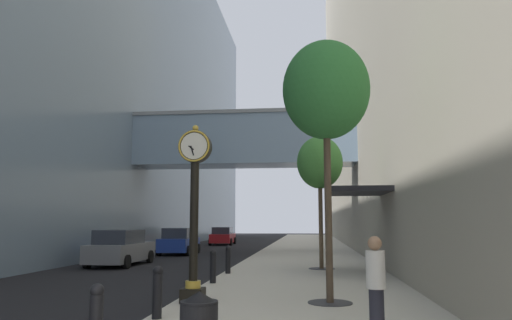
# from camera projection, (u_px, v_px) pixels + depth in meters

# --- Properties ---
(ground_plane) EXTENTS (110.00, 110.00, 0.00)m
(ground_plane) POSITION_uv_depth(u_px,v_px,m) (258.00, 254.00, 31.19)
(ground_plane) COLOR black
(ground_plane) RESTS_ON ground
(sidewalk_right) EXTENTS (6.50, 80.00, 0.14)m
(sidewalk_right) POSITION_uv_depth(u_px,v_px,m) (308.00, 251.00, 33.80)
(sidewalk_right) COLOR beige
(sidewalk_right) RESTS_ON ground
(building_block_left) EXTENTS (24.02, 80.00, 30.65)m
(building_block_left) POSITION_uv_depth(u_px,v_px,m) (102.00, 54.00, 37.48)
(building_block_left) COLOR slate
(building_block_left) RESTS_ON ground
(street_clock) EXTENTS (0.84, 0.55, 4.49)m
(street_clock) POSITION_uv_depth(u_px,v_px,m) (194.00, 203.00, 12.12)
(street_clock) COLOR black
(street_clock) RESTS_ON sidewalk_right
(bollard_nearest) EXTENTS (0.21, 0.21, 1.08)m
(bollard_nearest) POSITION_uv_depth(u_px,v_px,m) (96.00, 319.00, 7.07)
(bollard_nearest) COLOR black
(bollard_nearest) RESTS_ON sidewalk_right
(bollard_second) EXTENTS (0.21, 0.21, 1.08)m
(bollard_second) POSITION_uv_depth(u_px,v_px,m) (157.00, 291.00, 9.92)
(bollard_second) COLOR black
(bollard_second) RESTS_ON sidewalk_right
(bollard_fourth) EXTENTS (0.21, 0.21, 1.08)m
(bollard_fourth) POSITION_uv_depth(u_px,v_px,m) (213.00, 266.00, 15.62)
(bollard_fourth) COLOR black
(bollard_fourth) RESTS_ON sidewalk_right
(bollard_fifth) EXTENTS (0.21, 0.21, 1.08)m
(bollard_fifth) POSITION_uv_depth(u_px,v_px,m) (228.00, 259.00, 18.47)
(bollard_fifth) COLOR black
(bollard_fifth) RESTS_ON sidewalk_right
(street_tree_near) EXTENTS (2.26, 2.26, 6.71)m
(street_tree_near) POSITION_uv_depth(u_px,v_px,m) (326.00, 92.00, 12.41)
(street_tree_near) COLOR #333335
(street_tree_near) RESTS_ON sidewalk_right
(street_tree_mid_near) EXTENTS (1.99, 1.99, 5.70)m
(street_tree_mid_near) POSITION_uv_depth(u_px,v_px,m) (320.00, 164.00, 20.76)
(street_tree_mid_near) COLOR #333335
(street_tree_mid_near) RESTS_ON sidewalk_right
(pedestrian_walking) EXTENTS (0.36, 0.36, 1.74)m
(pedestrian_walking) POSITION_uv_depth(u_px,v_px,m) (376.00, 283.00, 8.40)
(pedestrian_walking) COLOR #23232D
(pedestrian_walking) RESTS_ON sidewalk_right
(storefront_awning) EXTENTS (2.40, 3.60, 3.30)m
(storefront_awning) POSITION_uv_depth(u_px,v_px,m) (355.00, 193.00, 19.03)
(storefront_awning) COLOR black
(storefront_awning) RESTS_ON sidewalk_right
(car_red_near) EXTENTS (2.18, 4.31, 1.62)m
(car_red_near) POSITION_uv_depth(u_px,v_px,m) (223.00, 236.00, 43.96)
(car_red_near) COLOR #AD191E
(car_red_near) RESTS_ON ground
(car_grey_mid) EXTENTS (2.11, 4.66, 1.73)m
(car_grey_mid) POSITION_uv_depth(u_px,v_px,m) (120.00, 248.00, 23.30)
(car_grey_mid) COLOR slate
(car_grey_mid) RESTS_ON ground
(car_blue_far) EXTENTS (2.10, 4.06, 1.72)m
(car_blue_far) POSITION_uv_depth(u_px,v_px,m) (179.00, 242.00, 31.12)
(car_blue_far) COLOR navy
(car_blue_far) RESTS_ON ground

